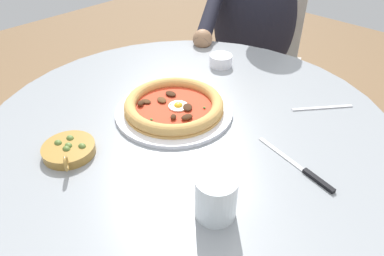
% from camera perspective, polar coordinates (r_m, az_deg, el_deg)
% --- Properties ---
extents(dining_table, '(1.01, 1.01, 0.73)m').
position_cam_1_polar(dining_table, '(0.97, -0.53, -4.48)').
color(dining_table, gray).
rests_on(dining_table, ground).
extents(pizza_on_plate, '(0.30, 0.30, 0.04)m').
position_cam_1_polar(pizza_on_plate, '(0.91, -2.82, 3.48)').
color(pizza_on_plate, white).
rests_on(pizza_on_plate, dining_table).
extents(water_glass, '(0.08, 0.08, 0.08)m').
position_cam_1_polar(water_glass, '(0.65, 3.82, -11.31)').
color(water_glass, silver).
rests_on(water_glass, dining_table).
extents(steak_knife, '(0.21, 0.06, 0.01)m').
position_cam_1_polar(steak_knife, '(0.78, 17.66, -6.58)').
color(steak_knife, silver).
rests_on(steak_knife, dining_table).
extents(ramekin_capers, '(0.07, 0.07, 0.04)m').
position_cam_1_polar(ramekin_capers, '(1.15, 4.63, 10.80)').
color(ramekin_capers, white).
rests_on(ramekin_capers, dining_table).
extents(olive_pan, '(0.13, 0.12, 0.05)m').
position_cam_1_polar(olive_pan, '(0.83, -19.09, -3.26)').
color(olive_pan, olive).
rests_on(olive_pan, dining_table).
extents(fork_utensil, '(0.11, 0.13, 0.00)m').
position_cam_1_polar(fork_utensil, '(1.00, 20.11, 3.07)').
color(fork_utensil, '#BCBCC1').
rests_on(fork_utensil, dining_table).
extents(diner_person, '(0.42, 0.57, 1.17)m').
position_cam_1_polar(diner_person, '(1.64, 9.04, 9.57)').
color(diner_person, '#282833').
rests_on(diner_person, ground).
extents(cafe_chair_diner, '(0.54, 0.54, 0.89)m').
position_cam_1_polar(cafe_chair_diner, '(1.76, 10.25, 12.24)').
color(cafe_chair_diner, beige).
rests_on(cafe_chair_diner, ground).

